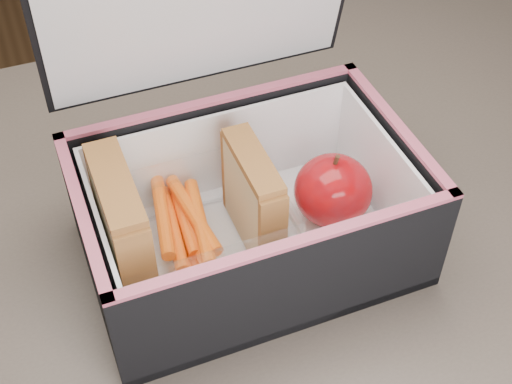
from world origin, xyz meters
The scene contains 8 objects.
kitchen_table centered at (0.00, 0.00, 0.66)m, with size 1.20×0.80×0.75m.
lunch_bag centered at (0.02, 0.03, 0.81)m, with size 0.28×0.23×0.28m.
plastic_tub centered at (-0.03, 0.03, 0.80)m, with size 0.16×0.11×0.06m, color white, non-canonical shape.
sandwich_left centered at (-0.09, 0.03, 0.82)m, with size 0.03×0.10×0.11m.
sandwich_right centered at (0.02, 0.03, 0.81)m, with size 0.02×0.09×0.10m.
carrot_sticks centered at (-0.04, 0.04, 0.78)m, with size 0.06×0.16×0.03m.
paper_napkin centered at (0.10, 0.02, 0.77)m, with size 0.07×0.07×0.01m, color white.
red_apple centered at (0.09, 0.02, 0.80)m, with size 0.09×0.09×0.07m.
Camera 1 is at (-0.13, -0.36, 1.25)m, focal length 50.00 mm.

